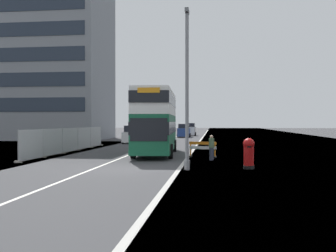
# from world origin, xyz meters

# --- Properties ---
(ground) EXTENTS (140.00, 280.00, 0.10)m
(ground) POSITION_xyz_m (0.61, 0.12, -0.05)
(ground) COLOR #38383A
(double_decker_bus) EXTENTS (3.26, 10.60, 4.77)m
(double_decker_bus) POSITION_xyz_m (0.30, 9.06, 2.54)
(double_decker_bus) COLOR #145638
(double_decker_bus) RESTS_ON ground
(lamppost_foreground) EXTENTS (0.29, 0.70, 8.27)m
(lamppost_foreground) POSITION_xyz_m (3.28, 0.01, 3.90)
(lamppost_foreground) COLOR gray
(lamppost_foreground) RESTS_ON ground
(red_pillar_postbox) EXTENTS (0.60, 0.60, 1.62)m
(red_pillar_postbox) POSITION_xyz_m (6.48, 0.83, 0.89)
(red_pillar_postbox) COLOR black
(red_pillar_postbox) RESTS_ON ground
(roadworks_barrier) EXTENTS (1.94, 0.83, 1.09)m
(roadworks_barrier) POSITION_xyz_m (3.88, 7.21, 0.69)
(roadworks_barrier) COLOR orange
(roadworks_barrier) RESTS_ON ground
(construction_site_fence) EXTENTS (0.44, 17.20, 2.03)m
(construction_site_fence) POSITION_xyz_m (-7.10, 10.70, 0.97)
(construction_site_fence) COLOR #A8AAAD
(construction_site_fence) RESTS_ON ground
(car_oncoming_near) EXTENTS (2.00, 3.94, 2.06)m
(car_oncoming_near) POSITION_xyz_m (-4.66, 23.88, 0.97)
(car_oncoming_near) COLOR silver
(car_oncoming_near) RESTS_ON ground
(car_receding_mid) EXTENTS (2.09, 4.24, 2.27)m
(car_receding_mid) POSITION_xyz_m (-4.96, 32.31, 1.06)
(car_receding_mid) COLOR slate
(car_receding_mid) RESTS_ON ground
(car_receding_far) EXTENTS (2.00, 4.37, 2.16)m
(car_receding_far) POSITION_xyz_m (-0.18, 42.28, 1.02)
(car_receding_far) COLOR navy
(car_receding_far) RESTS_ON ground
(car_far_side) EXTENTS (1.95, 4.11, 2.27)m
(car_far_side) POSITION_xyz_m (0.43, 49.30, 1.07)
(car_far_side) COLOR silver
(car_far_side) RESTS_ON ground
(bare_tree_far_verge_near) EXTENTS (2.13, 3.24, 4.68)m
(bare_tree_far_verge_near) POSITION_xyz_m (-14.29, 33.62, 2.37)
(bare_tree_far_verge_near) COLOR #4C3D2D
(bare_tree_far_verge_near) RESTS_ON ground
(bare_tree_far_verge_mid) EXTENTS (2.77, 2.54, 4.68)m
(bare_tree_far_verge_mid) POSITION_xyz_m (-16.84, 37.86, 2.21)
(bare_tree_far_verge_mid) COLOR #4C3D2D
(bare_tree_far_verge_mid) RESTS_ON ground
(pedestrian_at_kerb) EXTENTS (0.34, 0.34, 1.63)m
(pedestrian_at_kerb) POSITION_xyz_m (4.50, 5.15, 0.82)
(pedestrian_at_kerb) COLOR #2D3342
(pedestrian_at_kerb) RESTS_ON ground
(backdrop_office_block) EXTENTS (27.14, 12.09, 26.01)m
(backdrop_office_block) POSITION_xyz_m (-24.37, 33.37, 13.01)
(backdrop_office_block) COLOR gray
(backdrop_office_block) RESTS_ON ground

